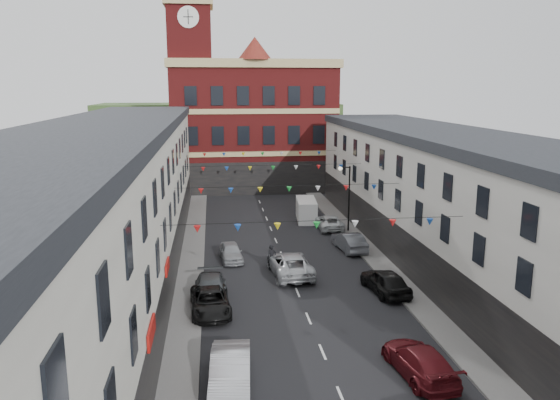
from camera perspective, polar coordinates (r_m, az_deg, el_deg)
name	(u,v)px	position (r m, az deg, el deg)	size (l,w,h in m)	color
ground	(298,292)	(35.25, 1.85, -9.64)	(160.00, 160.00, 0.00)	black
pavement_left	(189,285)	(36.76, -9.46, -8.76)	(1.80, 64.00, 0.15)	#605E5B
pavement_right	(392,276)	(38.64, 11.64, -7.81)	(1.80, 64.00, 0.15)	#605E5B
terrace_left	(105,212)	(34.88, -17.86, -1.25)	(8.40, 56.00, 10.70)	beige
terrace_right	(471,210)	(38.30, 19.35, -0.98)	(8.40, 56.00, 9.70)	beige
civic_building	(252,124)	(70.70, -2.90, 7.94)	(20.60, 13.30, 18.50)	maroon
clock_tower	(191,69)	(67.48, -9.32, 13.40)	(5.60, 5.60, 30.00)	maroon
distant_hill	(219,133)	(94.74, -6.39, 6.96)	(40.00, 14.00, 10.00)	#325427
street_lamp	(346,190)	(48.69, 6.96, 1.09)	(1.10, 0.36, 6.00)	black
car_left_b	(230,372)	(24.74, -5.21, -17.47)	(1.71, 4.90, 1.61)	#B3B5BC
car_left_c	(210,302)	(32.35, -7.29, -10.48)	(2.22, 4.82, 1.34)	black
car_left_d	(210,289)	(34.05, -7.29, -9.25)	(1.98, 4.87, 1.41)	#42464A
car_left_e	(231,252)	(41.37, -5.14, -5.43)	(1.56, 3.88, 1.32)	#9A9EA3
car_right_c	(420,361)	(26.44, 14.38, -15.99)	(2.01, 4.94, 1.43)	#5C1218
car_right_d	(385,281)	(35.50, 10.95, -8.35)	(1.85, 4.59, 1.56)	black
car_right_e	(349,242)	(43.96, 7.25, -4.33)	(1.56, 4.49, 1.48)	#57595F
car_right_f	(329,222)	(50.37, 5.14, -2.30)	(2.15, 4.67, 1.30)	silver
moving_car	(290,264)	(38.07, 1.07, -6.71)	(2.63, 5.71, 1.59)	#AAACB1
white_van	(306,210)	(53.37, 2.76, -1.04)	(1.79, 4.67, 2.06)	white
pedestrian	(272,258)	(39.00, -0.85, -6.04)	(0.68, 0.45, 1.86)	black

